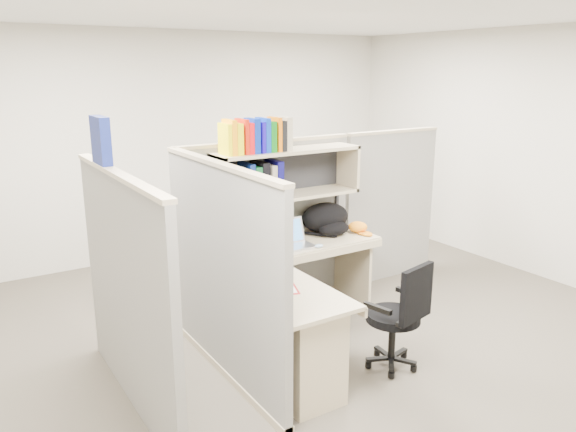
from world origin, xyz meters
TOP-DOWN VIEW (x-y plane):
  - ground at (0.00, 0.00)m, footprint 6.00×6.00m
  - room_shell at (0.00, 0.00)m, footprint 6.00×6.00m
  - cubicle at (-0.37, 0.45)m, footprint 3.79×1.84m
  - desk at (-0.41, -0.29)m, footprint 1.74×1.75m
  - laptop at (0.01, 0.44)m, footprint 0.34×0.34m
  - backpack at (0.53, 0.63)m, footprint 0.59×0.52m
  - orange_cap at (0.79, 0.52)m, footprint 0.19×0.22m
  - snack_canister at (-0.55, -0.06)m, footprint 0.11×0.11m
  - tissue_box at (-0.78, -0.45)m, footprint 0.11×0.11m
  - mouse at (0.19, 0.33)m, footprint 0.10×0.08m
  - paper_cup at (0.00, 0.78)m, footprint 0.08×0.08m
  - book_stack at (0.20, 0.78)m, footprint 0.23×0.27m
  - loose_paper at (-0.58, -0.26)m, footprint 0.29×0.34m
  - task_chair at (0.24, -0.64)m, footprint 0.49×0.45m

SIDE VIEW (x-z plane):
  - ground at x=0.00m, z-range 0.00..0.00m
  - task_chair at x=0.24m, z-range -0.13..0.75m
  - desk at x=-0.41m, z-range 0.07..0.80m
  - loose_paper at x=-0.58m, z-range 0.73..0.73m
  - mouse at x=0.19m, z-range 0.73..0.76m
  - paper_cup at x=0.00m, z-range 0.73..0.83m
  - orange_cap at x=0.79m, z-range 0.73..0.83m
  - snack_canister at x=-0.55m, z-range 0.73..0.84m
  - book_stack at x=0.20m, z-range 0.73..0.84m
  - tissue_box at x=-0.78m, z-range 0.73..0.91m
  - laptop at x=0.01m, z-range 0.73..0.98m
  - backpack at x=0.53m, z-range 0.73..1.02m
  - cubicle at x=-0.37m, z-range -0.07..1.88m
  - room_shell at x=0.00m, z-range -1.38..4.62m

